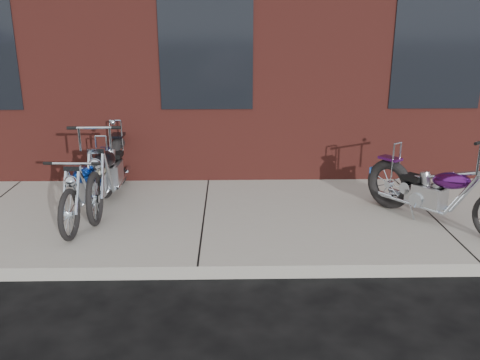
{
  "coord_description": "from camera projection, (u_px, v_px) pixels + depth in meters",
  "views": [
    {
      "loc": [
        0.34,
        -4.78,
        2.6
      ],
      "look_at": [
        0.46,
        0.8,
        0.84
      ],
      "focal_mm": 38.0,
      "sensor_mm": 36.0,
      "label": 1
    }
  ],
  "objects": [
    {
      "name": "ground",
      "position": [
        198.0,
        279.0,
        5.34
      ],
      "size": [
        120.0,
        120.0,
        0.0
      ],
      "primitive_type": "plane",
      "color": "black",
      "rests_on": "ground"
    },
    {
      "name": "sidewalk",
      "position": [
        204.0,
        219.0,
        6.75
      ],
      "size": [
        22.0,
        3.0,
        0.15
      ],
      "primitive_type": "cube",
      "color": "gray",
      "rests_on": "ground"
    },
    {
      "name": "chopper_purple",
      "position": [
        435.0,
        194.0,
        6.34
      ],
      "size": [
        1.37,
        1.75,
        1.19
      ],
      "rotation": [
        0.0,
        0.0,
        -0.92
      ],
      "color": "black",
      "rests_on": "sidewalk"
    },
    {
      "name": "chopper_blue",
      "position": [
        90.0,
        187.0,
        6.6
      ],
      "size": [
        0.52,
        2.13,
        0.93
      ],
      "rotation": [
        0.0,
        0.0,
        -1.62
      ],
      "color": "black",
      "rests_on": "sidewalk"
    },
    {
      "name": "chopper_third",
      "position": [
        109.0,
        172.0,
        7.1
      ],
      "size": [
        0.58,
        2.37,
        1.2
      ],
      "rotation": [
        0.0,
        0.0,
        -1.55
      ],
      "color": "black",
      "rests_on": "sidewalk"
    }
  ]
}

